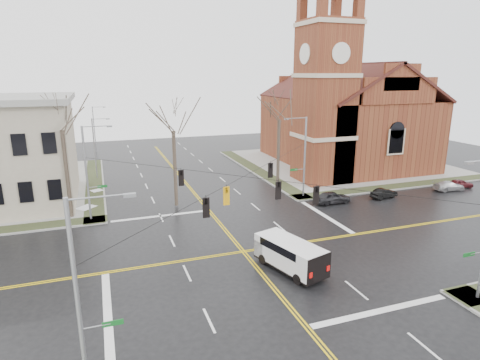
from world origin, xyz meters
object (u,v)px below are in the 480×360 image
object	(u,v)px
church	(342,110)
streetlight_north_a	(95,146)
streetlight_north_b	(95,127)
parked_car_a	(332,197)
parked_car_d	(460,183)
tree_nw_far	(61,124)
parked_car_c	(449,186)
signal_pole_sw	(81,294)
parked_car_b	(384,193)
tree_ne	(279,115)
signal_pole_nw	(88,171)
signal_pole_ne	(303,155)
tree_nw_near	(173,126)
cargo_van	(288,252)

from	to	relation	value
church	streetlight_north_a	world-z (taller)	church
streetlight_north_b	parked_car_a	distance (m)	46.57
parked_car_d	tree_nw_far	size ratio (longest dim) A/B	0.25
church	streetlight_north_a	bearing A→B (deg)	174.81
parked_car_a	parked_car_c	bearing A→B (deg)	-90.92
signal_pole_sw	parked_car_b	xyz separation A→B (m)	(31.28, 19.52, -4.40)
parked_car_c	tree_ne	xyz separation A→B (m)	(-20.28, 5.44, 8.72)
signal_pole_nw	streetlight_north_b	bearing A→B (deg)	88.95
signal_pole_nw	parked_car_d	xyz separation A→B (m)	(42.97, -3.15, -4.41)
signal_pole_nw	streetlight_north_a	xyz separation A→B (m)	(0.67, 16.50, -0.48)
signal_pole_ne	signal_pole_nw	bearing A→B (deg)	180.00
streetlight_north_a	tree_ne	size ratio (longest dim) A/B	0.62
signal_pole_nw	tree_nw_far	world-z (taller)	tree_nw_far
parked_car_b	tree_ne	size ratio (longest dim) A/B	0.26
tree_ne	signal_pole_sw	bearing A→B (deg)	-129.41
church	parked_car_b	bearing A→B (deg)	-106.01
streetlight_north_a	parked_car_c	size ratio (longest dim) A/B	2.06
signal_pole_sw	parked_car_d	distance (m)	47.54
parked_car_b	tree_ne	distance (m)	14.92
signal_pole_sw	streetlight_north_a	bearing A→B (deg)	89.03
streetlight_north_b	tree_ne	xyz separation A→B (m)	(19.75, -34.64, 4.81)
parked_car_c	tree_nw_near	size ratio (longest dim) A/B	0.33
signal_pole_ne	parked_car_b	size ratio (longest dim) A/B	2.70
parked_car_a	tree_nw_near	size ratio (longest dim) A/B	0.33
streetlight_north_b	signal_pole_ne	bearing A→B (deg)	-58.95
parked_car_c	tree_nw_far	world-z (taller)	tree_nw_far
parked_car_d	tree_nw_near	world-z (taller)	tree_nw_near
parked_car_a	parked_car_d	bearing A→B (deg)	-89.40
signal_pole_sw	streetlight_north_b	distance (m)	59.51
signal_pole_ne	parked_car_b	distance (m)	10.30
streetlight_north_a	tree_nw_near	xyz separation A→B (m)	(7.73, -15.14, 4.14)
parked_car_d	tree_ne	bearing A→B (deg)	85.50
streetlight_north_a	tree_nw_far	bearing A→B (deg)	-99.87
signal_pole_ne	tree_ne	xyz separation A→B (m)	(-2.22, 1.86, 4.33)
parked_car_a	tree_nw_far	bearing A→B (deg)	80.55
parked_car_a	tree_ne	world-z (taller)	tree_ne
parked_car_b	parked_car_d	size ratio (longest dim) A/B	1.04
church	signal_pole_ne	bearing A→B (deg)	-135.34
streetlight_north_b	parked_car_d	distance (m)	58.11
signal_pole_sw	cargo_van	xyz separation A→B (m)	(13.39, 7.74, -3.67)
church	tree_ne	distance (m)	19.41
streetlight_north_b	parked_car_b	xyz separation A→B (m)	(30.61, -39.98, -3.92)
signal_pole_sw	tree_nw_near	world-z (taller)	tree_nw_near
parked_car_a	tree_ne	size ratio (longest dim) A/B	0.31
streetlight_north_a	streetlight_north_b	distance (m)	20.00
parked_car_b	tree_ne	world-z (taller)	tree_ne
signal_pole_sw	parked_car_b	bearing A→B (deg)	31.97
church	cargo_van	distance (m)	37.17
parked_car_d	streetlight_north_b	bearing A→B (deg)	54.86
parked_car_a	tree_nw_far	xyz separation A→B (m)	(-26.62, 4.58, 8.54)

